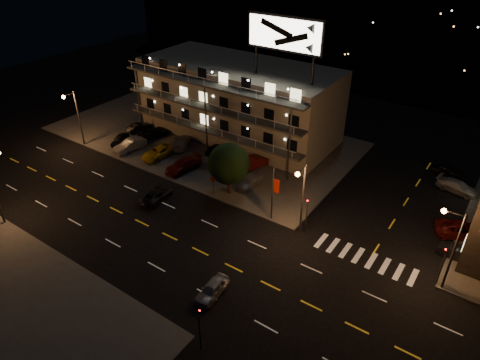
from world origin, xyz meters
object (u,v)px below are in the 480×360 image
Objects in this scene: lot_car_4 at (249,181)px; road_car_west at (157,195)px; side_car_0 at (460,254)px; tree at (229,165)px; road_car_east at (212,289)px; lot_car_2 at (158,152)px; lot_car_7 at (181,142)px.

road_car_west is (-7.26, -8.28, -0.24)m from lot_car_4.
side_car_0 is at bearing -169.87° from road_car_west.
tree is 16.21m from road_car_east.
road_car_west is at bearing -136.42° from tree.
lot_car_2 is 1.09× the size of road_car_west.
lot_car_4 is 13.92m from lot_car_7.
road_car_east is (8.11, -13.67, -3.22)m from tree.
road_car_east is (6.91, -16.18, -0.22)m from lot_car_4.
lot_car_7 reaches higher than lot_car_2.
lot_car_2 reaches higher than side_car_0.
lot_car_2 is 1.25× the size of side_car_0.
side_car_0 is 31.96m from road_car_west.
tree is at bearing -114.35° from lot_car_4.
lot_car_4 is 17.60m from road_car_east.
lot_car_4 is at bearing 109.96° from road_car_east.
road_car_east is at bearing -59.33° from tree.
tree is 8.97m from road_car_west.
lot_car_4 is 0.93× the size of road_car_west.
lot_car_7 is at bearing 155.52° from tree.
lot_car_2 is (-12.92, 1.62, -3.04)m from tree.
lot_car_2 is 14.15m from lot_car_4.
side_car_0 reaches higher than road_car_east.
road_car_west is (-30.68, -8.98, -0.02)m from side_car_0.
road_car_west is (6.31, -11.40, -0.24)m from lot_car_7.
lot_car_7 reaches higher than road_car_west.
lot_car_4 reaches higher than side_car_0.
lot_car_2 is 10.09m from road_car_west.
lot_car_4 is 11.01m from road_car_west.
road_car_west is at bearing -130.12° from lot_car_4.
lot_car_2 is 26.00m from road_car_east.
tree is at bearing -6.05° from lot_car_2.
road_car_east is 0.84× the size of road_car_west.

